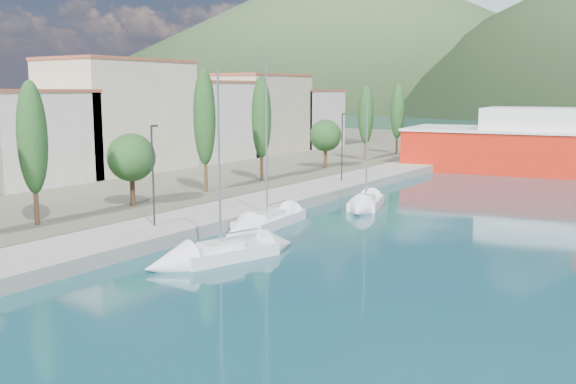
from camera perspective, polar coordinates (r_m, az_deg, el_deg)
The scene contains 8 objects.
quay at distance 49.66m, azimuth -1.01°, elevation -0.82°, with size 5.00×88.00×0.80m, color gray.
land_strip at distance 83.22m, azimuth -18.97°, elevation 2.65°, with size 70.00×148.00×0.70m, color #565644.
town_buildings at distance 72.17m, azimuth -11.27°, elevation 6.22°, with size 9.20×69.20×11.30m.
tree_row at distance 56.80m, azimuth -3.57°, elevation 5.61°, with size 3.41×61.90×9.94m.
lamp_posts at distance 39.92m, azimuth -10.85°, elevation 1.95°, with size 0.15×44.35×6.06m.
sailboat_near at distance 33.56m, azimuth -8.12°, elevation -5.91°, with size 4.42×7.83×10.79m.
sailboat_mid at distance 40.92m, azimuth -3.05°, elevation -3.11°, with size 3.01×8.68×12.24m.
sailboat_far at distance 48.18m, azimuth 6.65°, elevation -1.33°, with size 3.99×6.98×9.78m.
Camera 1 is at (18.75, -14.29, 8.90)m, focal length 40.00 mm.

